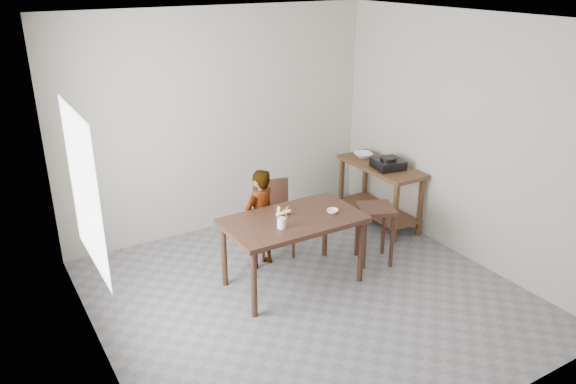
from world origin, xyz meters
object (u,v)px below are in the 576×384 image
stool (374,234)px  dining_chair (275,220)px  dining_table (293,251)px  prep_counter (379,194)px  child (260,219)px

stool → dining_chair: bearing=139.3°
dining_chair → stool: bearing=-24.4°
dining_table → dining_chair: dining_chair is taller
stool → prep_counter: bearing=47.7°
prep_counter → dining_chair: (-1.55, -0.02, 0.02)m
child → stool: child is taller
dining_table → child: bearing=102.1°
prep_counter → dining_chair: 1.55m
child → prep_counter: bearing=169.5°
child → stool: (1.14, -0.57, -0.23)m
prep_counter → stool: prep_counter is taller
dining_chair → stool: dining_chair is taller
dining_table → dining_chair: size_ratio=1.65×
dining_table → child: 0.56m
prep_counter → stool: 1.03m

